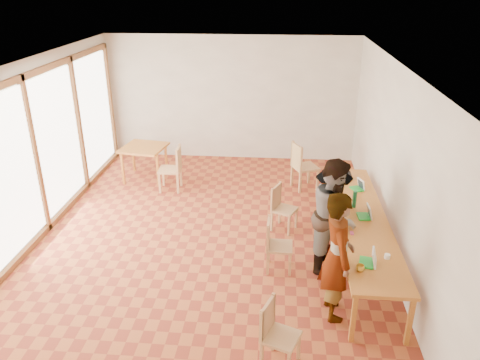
% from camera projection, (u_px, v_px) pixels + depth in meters
% --- Properties ---
extents(ground, '(8.00, 8.00, 0.00)m').
position_uv_depth(ground, '(209.00, 237.00, 8.26)').
color(ground, '#AB5329').
rests_on(ground, ground).
extents(wall_back, '(6.00, 0.10, 3.00)m').
position_uv_depth(wall_back, '(232.00, 99.00, 11.31)').
color(wall_back, beige).
rests_on(wall_back, ground).
extents(wall_front, '(6.00, 0.10, 3.00)m').
position_uv_depth(wall_front, '(137.00, 322.00, 4.01)').
color(wall_front, beige).
rests_on(wall_front, ground).
extents(wall_right, '(0.10, 8.00, 3.00)m').
position_uv_depth(wall_right, '(393.00, 163.00, 7.43)').
color(wall_right, beige).
rests_on(wall_right, ground).
extents(window_wall, '(0.10, 8.00, 3.00)m').
position_uv_depth(window_wall, '(33.00, 152.00, 7.90)').
color(window_wall, white).
rests_on(window_wall, ground).
extents(ceiling, '(6.00, 8.00, 0.04)m').
position_uv_depth(ceiling, '(204.00, 63.00, 7.05)').
color(ceiling, white).
rests_on(ceiling, wall_back).
extents(communal_table, '(0.80, 4.00, 0.75)m').
position_uv_depth(communal_table, '(361.00, 220.00, 7.37)').
color(communal_table, '#C07A2A').
rests_on(communal_table, ground).
extents(side_table, '(0.90, 0.90, 0.75)m').
position_uv_depth(side_table, '(144.00, 150.00, 10.42)').
color(side_table, '#C07A2A').
rests_on(side_table, ground).
extents(chair_near, '(0.50, 0.50, 0.45)m').
position_uv_depth(chair_near, '(274.00, 327.00, 5.39)').
color(chair_near, tan).
rests_on(chair_near, ground).
extents(chair_mid, '(0.40, 0.40, 0.45)m').
position_uv_depth(chair_mid, '(274.00, 240.00, 7.16)').
color(chair_mid, tan).
rests_on(chair_mid, ground).
extents(chair_far, '(0.51, 0.51, 0.44)m').
position_uv_depth(chair_far, '(280.00, 203.00, 8.34)').
color(chair_far, tan).
rests_on(chair_far, ground).
extents(chair_empty, '(0.63, 0.63, 0.55)m').
position_uv_depth(chair_empty, '(301.00, 162.00, 9.88)').
color(chair_empty, tan).
rests_on(chair_empty, ground).
extents(chair_spare, '(0.47, 0.47, 0.52)m').
position_uv_depth(chair_spare, '(174.00, 164.00, 9.85)').
color(chair_spare, tan).
rests_on(chair_spare, ground).
extents(person_near, '(0.52, 0.71, 1.80)m').
position_uv_depth(person_near, '(337.00, 256.00, 6.05)').
color(person_near, gray).
rests_on(person_near, ground).
extents(person_mid, '(0.83, 0.98, 1.80)m').
position_uv_depth(person_mid, '(334.00, 215.00, 7.10)').
color(person_mid, gray).
rests_on(person_mid, ground).
extents(person_far, '(0.67, 1.05, 1.54)m').
position_uv_depth(person_far, '(332.00, 210.00, 7.53)').
color(person_far, gray).
rests_on(person_far, ground).
extents(laptop_near, '(0.27, 0.29, 0.22)m').
position_uv_depth(laptop_near, '(370.00, 260.00, 6.13)').
color(laptop_near, green).
rests_on(laptop_near, communal_table).
extents(laptop_mid, '(0.22, 0.26, 0.21)m').
position_uv_depth(laptop_mid, '(366.00, 214.00, 7.32)').
color(laptop_mid, green).
rests_on(laptop_mid, communal_table).
extents(laptop_far, '(0.27, 0.28, 0.19)m').
position_uv_depth(laptop_far, '(359.00, 187.00, 8.28)').
color(laptop_far, green).
rests_on(laptop_far, communal_table).
extents(yellow_mug, '(0.12, 0.12, 0.09)m').
position_uv_depth(yellow_mug, '(360.00, 268.00, 5.99)').
color(yellow_mug, gold).
rests_on(yellow_mug, communal_table).
extents(green_bottle, '(0.07, 0.07, 0.28)m').
position_uv_depth(green_bottle, '(354.00, 199.00, 7.61)').
color(green_bottle, '#1C6D3C').
rests_on(green_bottle, communal_table).
extents(clear_glass, '(0.07, 0.07, 0.09)m').
position_uv_depth(clear_glass, '(340.00, 208.00, 7.55)').
color(clear_glass, silver).
rests_on(clear_glass, communal_table).
extents(condiment_cup, '(0.08, 0.08, 0.06)m').
position_uv_depth(condiment_cup, '(387.00, 256.00, 6.26)').
color(condiment_cup, white).
rests_on(condiment_cup, communal_table).
extents(pink_phone, '(0.05, 0.10, 0.01)m').
position_uv_depth(pink_phone, '(352.00, 233.00, 6.87)').
color(pink_phone, '#CB4176').
rests_on(pink_phone, communal_table).
extents(black_pouch, '(0.16, 0.26, 0.09)m').
position_uv_depth(black_pouch, '(347.00, 176.00, 8.76)').
color(black_pouch, black).
rests_on(black_pouch, communal_table).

